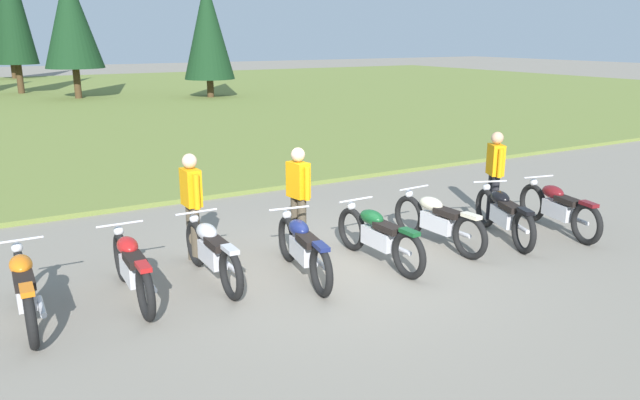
{
  "coord_description": "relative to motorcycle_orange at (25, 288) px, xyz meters",
  "views": [
    {
      "loc": [
        -4.5,
        -7.18,
        3.34
      ],
      "look_at": [
        0.0,
        0.6,
        0.9
      ],
      "focal_mm": 34.08,
      "sensor_mm": 36.0,
      "label": 1
    }
  ],
  "objects": [
    {
      "name": "motorcycle_british_green",
      "position": [
        4.79,
        -0.49,
        0.0
      ],
      "size": [
        0.62,
        2.1,
        0.88
      ],
      "color": "black",
      "rests_on": "ground"
    },
    {
      "name": "motorcycle_silver",
      "position": [
        2.38,
        0.1,
        0.0
      ],
      "size": [
        0.62,
        2.1,
        0.88
      ],
      "color": "black",
      "rests_on": "ground"
    },
    {
      "name": "rider_checking_bike",
      "position": [
        2.41,
        0.99,
        0.51
      ],
      "size": [
        0.23,
        0.55,
        1.67
      ],
      "color": "#4C4233",
      "rests_on": "ground"
    },
    {
      "name": "motorcycle_black",
      "position": [
        7.28,
        -0.61,
        0.0
      ],
      "size": [
        0.91,
        2.01,
        0.88
      ],
      "color": "black",
      "rests_on": "ground"
    },
    {
      "name": "motorcycle_maroon",
      "position": [
        8.4,
        -0.81,
        0.0
      ],
      "size": [
        0.69,
        2.08,
        0.88
      ],
      "color": "black",
      "rests_on": "ground"
    },
    {
      "name": "motorcycle_navy",
      "position": [
        3.55,
        -0.4,
        0.0
      ],
      "size": [
        0.62,
        2.09,
        0.88
      ],
      "color": "black",
      "rests_on": "ground"
    },
    {
      "name": "motorcycle_red",
      "position": [
        1.27,
        0.06,
        0.0
      ],
      "size": [
        0.62,
        2.1,
        0.88
      ],
      "color": "black",
      "rests_on": "ground"
    },
    {
      "name": "ground_plane",
      "position": [
        4.2,
        -0.36,
        -0.44
      ],
      "size": [
        140.0,
        140.0,
        0.0
      ],
      "primitive_type": "plane",
      "color": "gray"
    },
    {
      "name": "motorcycle_cream",
      "position": [
        6.07,
        -0.34,
        0.0
      ],
      "size": [
        0.62,
        2.1,
        0.88
      ],
      "color": "black",
      "rests_on": "ground"
    },
    {
      "name": "motorcycle_orange",
      "position": [
        0.0,
        0.0,
        0.0
      ],
      "size": [
        0.62,
        2.1,
        0.88
      ],
      "color": "black",
      "rests_on": "ground"
    },
    {
      "name": "grass_moorland",
      "position": [
        4.2,
        26.29,
        -0.39
      ],
      "size": [
        80.0,
        44.0,
        0.1
      ],
      "primitive_type": "cube",
      "color": "olive",
      "rests_on": "ground"
    },
    {
      "name": "rider_near_row_end",
      "position": [
        7.89,
        0.23,
        0.51
      ],
      "size": [
        0.35,
        0.51,
        1.67
      ],
      "color": "black",
      "rests_on": "ground"
    },
    {
      "name": "rider_in_hivis_vest",
      "position": [
        4.03,
        0.63,
        0.51
      ],
      "size": [
        0.27,
        0.54,
        1.67
      ],
      "color": "#4C4233",
      "rests_on": "ground"
    }
  ]
}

